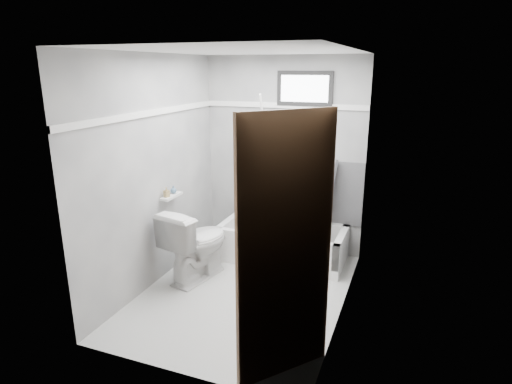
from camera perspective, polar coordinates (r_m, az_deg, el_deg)
The scene contains 19 objects.
floor at distance 4.57m, azimuth -1.60°, elevation -13.29°, with size 2.60×2.60×0.00m, color silver.
ceiling at distance 3.98m, azimuth -1.88°, elevation 18.34°, with size 2.60×2.60×0.00m, color silver.
wall_back at distance 5.31m, azimuth 3.65°, elevation 4.78°, with size 2.00×0.02×2.40m, color slate.
wall_front at distance 3.01m, azimuth -11.24°, elevation -4.61°, with size 2.00×0.02×2.40m, color slate.
wall_left at distance 4.58m, azimuth -13.38°, elevation 2.50°, with size 0.02×2.60×2.40m, color slate.
wall_right at distance 3.86m, azimuth 12.13°, elevation 0.00°, with size 0.02×2.60×2.40m, color slate.
bathtub at distance 5.23m, azimuth 3.51°, elevation -6.78°, with size 1.50×0.70×0.42m, color white, non-canonical shape.
office_chair at distance 5.04m, azimuth 5.50°, elevation -1.96°, with size 0.65×0.65×1.13m, color slate, non-canonical shape.
toilet at distance 4.76m, azimuth -7.94°, elevation -6.81°, with size 0.46×0.82×0.81m, color white.
door at distance 2.76m, azimuth 7.17°, elevation -11.01°, with size 0.78×0.78×2.00m, color brown, non-canonical shape.
window at distance 5.12m, azimuth 6.52°, elevation 13.54°, with size 0.66×0.04×0.40m, color black, non-canonical shape.
backerboard at distance 5.33m, azimuth 6.11°, elevation 0.33°, with size 1.50×0.02×0.78m, color #4C4C4F.
trim_back at distance 5.21m, azimuth 3.74°, elevation 11.45°, with size 2.00×0.02×0.06m, color white.
trim_left at distance 4.47m, azimuth -13.77°, elevation 10.22°, with size 0.02×2.60×0.06m, color white.
pole at distance 5.15m, azimuth 1.66°, elevation 2.73°, with size 0.02×0.02×1.95m, color silver.
shelf at distance 4.77m, azimuth -11.19°, elevation -0.54°, with size 0.10×0.32×0.03m, color silver.
soap_bottle_a at distance 4.70m, azimuth -11.84°, elevation -0.03°, with size 0.05×0.05×0.11m, color #9A804D.
soap_bottle_b at distance 4.81m, azimuth -10.95°, elevation 0.34°, with size 0.07×0.07×0.09m, color slate.
faucet at distance 5.51m, azimuth 1.45°, elevation -1.77°, with size 0.26×0.10×0.16m, color silver, non-canonical shape.
Camera 1 is at (1.53, -3.67, 2.26)m, focal length 30.00 mm.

